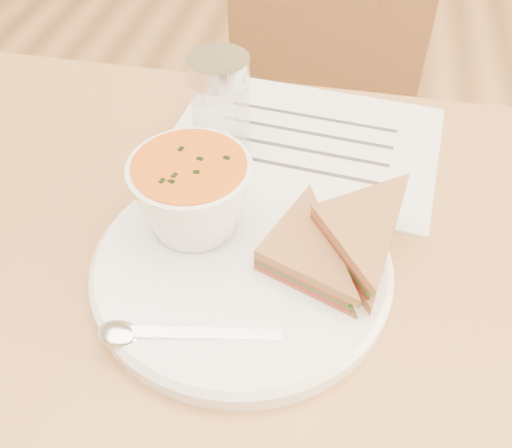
% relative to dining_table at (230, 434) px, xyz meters
% --- Properties ---
extents(dining_table, '(1.00, 0.70, 0.75)m').
position_rel_dining_table_xyz_m(dining_table, '(0.00, 0.00, 0.00)').
color(dining_table, '#A16532').
rests_on(dining_table, floor).
extents(chair_far, '(0.40, 0.40, 0.88)m').
position_rel_dining_table_xyz_m(chair_far, '(0.03, 0.53, 0.06)').
color(chair_far, brown).
rests_on(chair_far, floor).
extents(plate, '(0.33, 0.33, 0.02)m').
position_rel_dining_table_xyz_m(plate, '(0.02, 0.00, 0.38)').
color(plate, white).
rests_on(plate, dining_table).
extents(soup_bowl, '(0.13, 0.13, 0.08)m').
position_rel_dining_table_xyz_m(soup_bowl, '(-0.03, 0.04, 0.43)').
color(soup_bowl, white).
rests_on(soup_bowl, plate).
extents(sandwich_half_a, '(0.14, 0.14, 0.03)m').
position_rel_dining_table_xyz_m(sandwich_half_a, '(0.04, -0.01, 0.41)').
color(sandwich_half_a, '#A86A3B').
rests_on(sandwich_half_a, plate).
extents(sandwich_half_b, '(0.16, 0.16, 0.03)m').
position_rel_dining_table_xyz_m(sandwich_half_b, '(0.08, 0.04, 0.42)').
color(sandwich_half_b, '#A86A3B').
rests_on(sandwich_half_b, plate).
extents(spoon, '(0.19, 0.07, 0.01)m').
position_rel_dining_table_xyz_m(spoon, '(-0.01, -0.09, 0.40)').
color(spoon, silver).
rests_on(spoon, plate).
extents(paper_menu, '(0.35, 0.27, 0.00)m').
position_rel_dining_table_xyz_m(paper_menu, '(0.05, 0.22, 0.38)').
color(paper_menu, white).
rests_on(paper_menu, dining_table).
extents(condiment_shaker, '(0.08, 0.08, 0.13)m').
position_rel_dining_table_xyz_m(condiment_shaker, '(-0.04, 0.18, 0.44)').
color(condiment_shaker, silver).
rests_on(condiment_shaker, dining_table).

